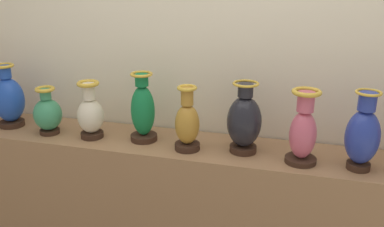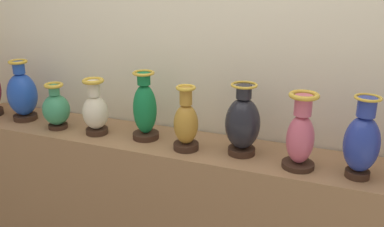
{
  "view_description": "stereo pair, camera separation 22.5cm",
  "coord_description": "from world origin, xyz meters",
  "views": [
    {
      "loc": [
        0.57,
        -2.05,
        1.77
      ],
      "look_at": [
        0.0,
        0.0,
        1.04
      ],
      "focal_mm": 38.56,
      "sensor_mm": 36.0,
      "label": 1
    },
    {
      "loc": [
        0.79,
        -1.98,
        1.77
      ],
      "look_at": [
        0.0,
        0.0,
        1.04
      ],
      "focal_mm": 38.56,
      "sensor_mm": 36.0,
      "label": 2
    }
  ],
  "objects": [
    {
      "name": "vase_rose",
      "position": [
        0.59,
        -0.07,
        1.03
      ],
      "size": [
        0.16,
        0.16,
        0.38
      ],
      "color": "#382319",
      "rests_on": "display_shelf"
    },
    {
      "name": "vase_ochre",
      "position": [
        -0.01,
        -0.07,
        1.01
      ],
      "size": [
        0.14,
        0.14,
        0.36
      ],
      "color": "#382319",
      "rests_on": "display_shelf"
    },
    {
      "name": "vase_ivory",
      "position": [
        -0.59,
        -0.05,
        1.0
      ],
      "size": [
        0.15,
        0.15,
        0.34
      ],
      "color": "#382319",
      "rests_on": "display_shelf"
    },
    {
      "name": "vase_emerald",
      "position": [
        -0.28,
        -0.01,
        1.04
      ],
      "size": [
        0.15,
        0.15,
        0.4
      ],
      "color": "#382319",
      "rests_on": "display_shelf"
    },
    {
      "name": "vase_cobalt",
      "position": [
        0.87,
        -0.07,
        1.04
      ],
      "size": [
        0.16,
        0.16,
        0.4
      ],
      "color": "#382319",
      "rests_on": "display_shelf"
    },
    {
      "name": "vase_jade",
      "position": [
        -0.87,
        -0.07,
        0.99
      ],
      "size": [
        0.16,
        0.16,
        0.29
      ],
      "color": "#382319",
      "rests_on": "display_shelf"
    },
    {
      "name": "back_wall",
      "position": [
        -0.03,
        0.27,
        1.43
      ],
      "size": [
        4.52,
        0.14,
        2.79
      ],
      "color": "beige",
      "rests_on": "ground_plane"
    },
    {
      "name": "display_shelf",
      "position": [
        0.0,
        0.0,
        0.43
      ],
      "size": [
        3.19,
        0.42,
        0.86
      ],
      "primitive_type": "cube",
      "color": "#99704C",
      "rests_on": "ground_plane"
    },
    {
      "name": "vase_onyx",
      "position": [
        0.29,
        -0.02,
        1.03
      ],
      "size": [
        0.18,
        0.18,
        0.38
      ],
      "color": "#382319",
      "rests_on": "display_shelf"
    },
    {
      "name": "vase_sapphire",
      "position": [
        -1.17,
        -0.02,
        1.03
      ],
      "size": [
        0.19,
        0.19,
        0.39
      ],
      "color": "#382319",
      "rests_on": "display_shelf"
    }
  ]
}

